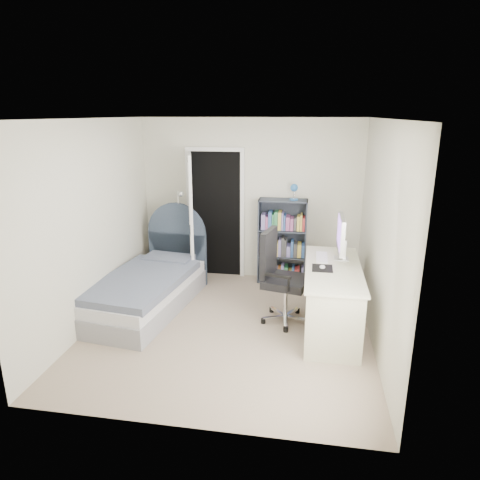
% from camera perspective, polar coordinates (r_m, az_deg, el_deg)
% --- Properties ---
extents(room_shell, '(3.50, 3.70, 2.60)m').
position_cam_1_polar(room_shell, '(4.96, -1.55, 1.30)').
color(room_shell, gray).
rests_on(room_shell, ground).
extents(door, '(0.92, 0.80, 2.06)m').
position_cam_1_polar(door, '(6.62, -5.34, 3.19)').
color(door, black).
rests_on(door, ground).
extents(bed, '(1.21, 2.17, 1.27)m').
position_cam_1_polar(bed, '(5.99, -12.01, -6.10)').
color(bed, gray).
rests_on(bed, ground).
extents(nightstand, '(0.36, 0.36, 0.53)m').
position_cam_1_polar(nightstand, '(7.09, -10.17, -1.87)').
color(nightstand, tan).
rests_on(nightstand, ground).
extents(floor_lamp, '(0.21, 0.21, 1.46)m').
position_cam_1_polar(floor_lamp, '(6.61, -7.87, -0.85)').
color(floor_lamp, silver).
rests_on(floor_lamp, ground).
extents(bookcase, '(0.73, 0.31, 1.56)m').
position_cam_1_polar(bookcase, '(6.65, 5.64, -0.66)').
color(bookcase, '#333A45').
rests_on(bookcase, ground).
extents(desk, '(0.66, 1.64, 1.35)m').
position_cam_1_polar(desk, '(5.34, 12.14, -7.19)').
color(desk, beige).
rests_on(desk, ground).
extents(office_chair, '(0.64, 0.66, 1.18)m').
position_cam_1_polar(office_chair, '(5.37, 5.22, -4.30)').
color(office_chair, silver).
rests_on(office_chair, ground).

